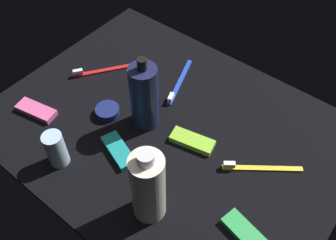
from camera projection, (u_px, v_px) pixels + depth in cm
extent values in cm
cube|color=black|center=(168.00, 129.00, 91.97)|extent=(84.00, 64.00, 1.20)
cylinder|color=#1B1E42|center=(144.00, 97.00, 86.30)|extent=(6.63, 6.63, 17.25)
cylinder|color=black|center=(142.00, 64.00, 78.62)|extent=(2.20, 2.20, 2.80)
cylinder|color=silver|center=(148.00, 188.00, 70.89)|extent=(6.69, 6.69, 17.60)
cylinder|color=silver|center=(146.00, 158.00, 63.31)|extent=(3.20, 3.20, 2.20)
cylinder|color=silver|center=(56.00, 149.00, 81.86)|extent=(4.39, 4.39, 9.07)
cube|color=yellow|center=(262.00, 168.00, 83.58)|extent=(15.09, 11.80, 0.90)
cube|color=white|center=(229.00, 164.00, 82.90)|extent=(2.74, 2.44, 1.20)
cube|color=red|center=(106.00, 70.00, 104.35)|extent=(11.47, 15.32, 0.90)
cube|color=white|center=(78.00, 72.00, 102.24)|extent=(2.41, 2.75, 1.20)
cube|color=blue|center=(180.00, 81.00, 101.43)|extent=(6.98, 17.41, 0.90)
cube|color=white|center=(171.00, 97.00, 96.08)|extent=(1.89, 2.82, 1.20)
cube|color=green|center=(246.00, 234.00, 73.38)|extent=(11.01, 6.10, 1.50)
cube|color=#E55999|center=(36.00, 110.00, 94.17)|extent=(10.99, 5.99, 1.50)
cube|color=#8CD133|center=(192.00, 142.00, 87.90)|extent=(11.02, 6.13, 1.50)
cube|color=teal|center=(119.00, 151.00, 86.24)|extent=(11.14, 7.20, 1.50)
cylinder|color=navy|center=(108.00, 111.00, 93.66)|extent=(6.02, 6.02, 2.00)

